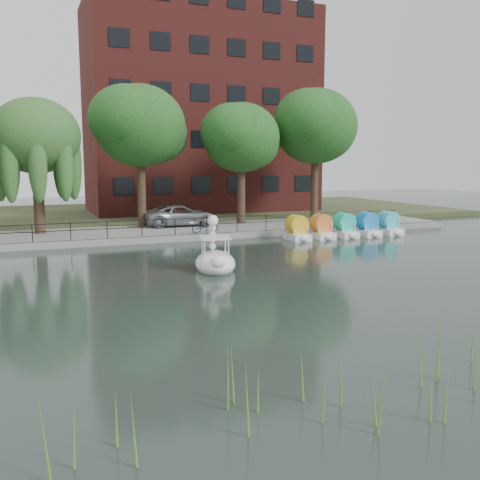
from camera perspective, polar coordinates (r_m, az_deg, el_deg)
ground_plane at (r=20.09m, az=2.93°, el=-5.27°), size 120.00×120.00×0.00m
promenade at (r=35.01m, az=-8.09°, el=0.79°), size 40.00×6.00×0.40m
kerb at (r=32.17m, az=-6.83°, el=0.16°), size 40.00×0.25×0.40m
land_strip at (r=48.64m, az=-12.03°, el=2.75°), size 60.00×22.00×0.36m
railing at (r=32.25m, az=-6.95°, el=1.87°), size 32.00×0.05×1.00m
apartment_building at (r=50.28m, az=-4.25°, el=13.56°), size 20.00×10.07×18.00m
willow_mid at (r=34.77m, az=-20.99°, el=10.27°), size 5.32×5.32×8.15m
broadleaf_center at (r=36.53m, az=-10.63°, el=11.83°), size 6.00×6.00×9.25m
broadleaf_right at (r=38.03m, az=0.13°, el=10.80°), size 5.40×5.40×8.32m
broadleaf_far at (r=41.82m, az=8.08°, el=11.88°), size 6.30×6.30×9.71m
minivan at (r=36.87m, az=-6.28°, el=2.78°), size 2.76×5.87×1.62m
bicycle at (r=32.94m, az=-3.74°, el=1.62°), size 0.73×1.76×1.00m
swan_boat at (r=23.50m, az=-2.68°, el=-2.00°), size 2.34×3.10×2.36m
pedal_boat_row at (r=34.53m, az=11.10°, el=1.30°), size 7.95×1.70×1.40m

